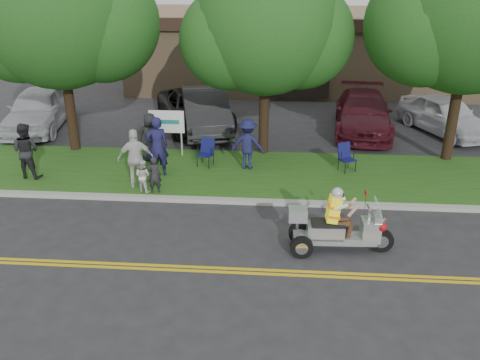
# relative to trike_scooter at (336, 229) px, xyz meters

# --- Properties ---
(ground) EXTENTS (120.00, 120.00, 0.00)m
(ground) POSITION_rel_trike_scooter_xyz_m (-2.48, -0.59, -0.59)
(ground) COLOR #28282B
(ground) RESTS_ON ground
(centerline_near) EXTENTS (60.00, 0.10, 0.01)m
(centerline_near) POSITION_rel_trike_scooter_xyz_m (-2.48, -1.17, -0.59)
(centerline_near) COLOR gold
(centerline_near) RESTS_ON ground
(centerline_far) EXTENTS (60.00, 0.10, 0.01)m
(centerline_far) POSITION_rel_trike_scooter_xyz_m (-2.48, -1.01, -0.59)
(centerline_far) COLOR gold
(centerline_far) RESTS_ON ground
(curb) EXTENTS (60.00, 0.25, 0.12)m
(curb) POSITION_rel_trike_scooter_xyz_m (-2.48, 2.46, -0.53)
(curb) COLOR #A8A89E
(curb) RESTS_ON ground
(grass_verge) EXTENTS (60.00, 4.00, 0.10)m
(grass_verge) POSITION_rel_trike_scooter_xyz_m (-2.48, 4.61, -0.54)
(grass_verge) COLOR #244F15
(grass_verge) RESTS_ON ground
(commercial_building) EXTENTS (18.00, 8.20, 4.00)m
(commercial_building) POSITION_rel_trike_scooter_xyz_m (-0.48, 18.39, 1.42)
(commercial_building) COLOR #9E7F5B
(commercial_building) RESTS_ON ground
(tree_left) EXTENTS (6.62, 5.40, 7.78)m
(tree_left) POSITION_rel_trike_scooter_xyz_m (-8.92, 6.45, 4.26)
(tree_left) COLOR #332114
(tree_left) RESTS_ON ground
(tree_mid) EXTENTS (5.88, 4.80, 7.05)m
(tree_mid) POSITION_rel_trike_scooter_xyz_m (-1.93, 6.65, 3.84)
(tree_mid) COLOR #332114
(tree_mid) RESTS_ON ground
(tree_right) EXTENTS (6.86, 5.60, 8.07)m
(tree_right) POSITION_rel_trike_scooter_xyz_m (4.58, 6.45, 4.44)
(tree_right) COLOR #332114
(tree_right) RESTS_ON ground
(business_sign) EXTENTS (1.25, 0.06, 1.75)m
(business_sign) POSITION_rel_trike_scooter_xyz_m (-5.38, 6.01, 0.66)
(business_sign) COLOR silver
(business_sign) RESTS_ON ground
(trike_scooter) EXTENTS (2.59, 0.88, 1.70)m
(trike_scooter) POSITION_rel_trike_scooter_xyz_m (0.00, 0.00, 0.00)
(trike_scooter) COLOR black
(trike_scooter) RESTS_ON ground
(lawn_chair_a) EXTENTS (0.62, 0.63, 0.94)m
(lawn_chair_a) POSITION_rel_trike_scooter_xyz_m (-3.86, 5.16, 0.04)
(lawn_chair_a) COLOR black
(lawn_chair_a) RESTS_ON grass_verge
(lawn_chair_b) EXTENTS (0.67, 0.68, 0.92)m
(lawn_chair_b) POSITION_rel_trike_scooter_xyz_m (0.80, 5.06, 0.03)
(lawn_chair_b) COLOR black
(lawn_chair_b) RESTS_ON grass_verge
(spectator_adult_left) EXTENTS (0.84, 0.70, 1.97)m
(spectator_adult_left) POSITION_rel_trike_scooter_xyz_m (-5.31, 4.15, 0.50)
(spectator_adult_left) COLOR #1B1948
(spectator_adult_left) RESTS_ON grass_verge
(spectator_adult_mid) EXTENTS (0.95, 0.78, 1.80)m
(spectator_adult_mid) POSITION_rel_trike_scooter_xyz_m (-9.45, 3.68, 0.41)
(spectator_adult_mid) COLOR black
(spectator_adult_mid) RESTS_ON grass_verge
(spectator_adult_right) EXTENTS (1.16, 0.72, 1.84)m
(spectator_adult_right) POSITION_rel_trike_scooter_xyz_m (-5.76, 3.22, 0.43)
(spectator_adult_right) COLOR silver
(spectator_adult_right) RESTS_ON grass_verge
(spectator_chair_a) EXTENTS (1.18, 0.78, 1.72)m
(spectator_chair_a) POSITION_rel_trike_scooter_xyz_m (-2.45, 4.96, 0.37)
(spectator_chair_a) COLOR #191B46
(spectator_chair_a) RESTS_ON grass_verge
(spectator_chair_b) EXTENTS (0.85, 0.57, 1.69)m
(spectator_chair_b) POSITION_rel_trike_scooter_xyz_m (-5.85, 5.44, 0.36)
(spectator_chair_b) COLOR black
(spectator_chair_b) RESTS_ON grass_verge
(child_left) EXTENTS (0.47, 0.37, 1.14)m
(child_left) POSITION_rel_trike_scooter_xyz_m (-5.11, 2.81, 0.08)
(child_left) COLOR #232326
(child_left) RESTS_ON grass_verge
(child_right) EXTENTS (0.60, 0.54, 1.01)m
(child_right) POSITION_rel_trike_scooter_xyz_m (-5.48, 2.86, 0.02)
(child_right) COLOR silver
(child_right) RESTS_ON grass_verge
(parked_car_far_left) EXTENTS (2.80, 5.31, 1.72)m
(parked_car_far_left) POSITION_rel_trike_scooter_xyz_m (-11.48, 8.98, 0.27)
(parked_car_far_left) COLOR #B8B9C0
(parked_car_far_left) RESTS_ON ground
(parked_car_left) EXTENTS (2.91, 5.42, 1.70)m
(parked_car_left) POSITION_rel_trike_scooter_xyz_m (-4.48, 9.34, 0.26)
(parked_car_left) COLOR #2A2A2C
(parked_car_left) RESTS_ON ground
(parked_car_mid) EXTENTS (4.36, 6.06, 1.53)m
(parked_car_mid) POSITION_rel_trike_scooter_xyz_m (-4.98, 9.72, 0.17)
(parked_car_mid) COLOR black
(parked_car_mid) RESTS_ON ground
(parked_car_right) EXTENTS (2.74, 5.61, 1.57)m
(parked_car_right) POSITION_rel_trike_scooter_xyz_m (2.02, 9.68, 0.19)
(parked_car_right) COLOR #46101B
(parked_car_right) RESTS_ON ground
(parked_car_far_right) EXTENTS (3.44, 4.84, 1.53)m
(parked_car_far_right) POSITION_rel_trike_scooter_xyz_m (5.32, 9.71, 0.17)
(parked_car_far_right) COLOR silver
(parked_car_far_right) RESTS_ON ground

